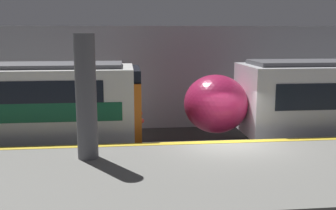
% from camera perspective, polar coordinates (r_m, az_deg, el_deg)
% --- Properties ---
extents(ground_plane, '(120.00, 120.00, 0.00)m').
position_cam_1_polar(ground_plane, '(13.22, 8.61, -9.62)').
color(ground_plane, '#33302D').
extents(platform, '(40.00, 5.03, 1.09)m').
position_cam_1_polar(platform, '(10.78, 12.14, -11.44)').
color(platform, slate).
rests_on(platform, ground).
extents(station_rear_barrier, '(50.00, 0.15, 4.81)m').
position_cam_1_polar(station_rear_barrier, '(18.75, 3.88, 4.01)').
color(station_rear_barrier, '#939399').
rests_on(station_rear_barrier, ground).
extents(support_pillar_near, '(0.57, 0.57, 3.42)m').
position_cam_1_polar(support_pillar_near, '(10.88, -11.80, 1.11)').
color(support_pillar_near, '#56565B').
rests_on(support_pillar_near, platform).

